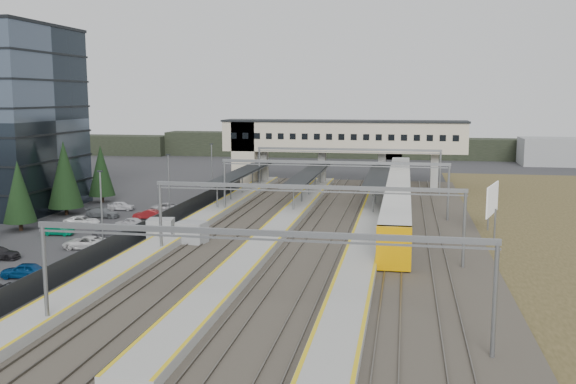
% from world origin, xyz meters
% --- Properties ---
extents(ground, '(220.00, 220.00, 0.00)m').
position_xyz_m(ground, '(0.00, 0.00, 0.00)').
color(ground, '#2B2B2D').
rests_on(ground, ground).
extents(car_park, '(10.54, 44.69, 1.29)m').
position_xyz_m(car_park, '(-13.09, -6.21, 0.60)').
color(car_park, silver).
rests_on(car_park, ground).
extents(lampposts, '(0.50, 53.25, 8.07)m').
position_xyz_m(lampposts, '(-8.00, 1.25, 4.34)').
color(lampposts, slate).
rests_on(lampposts, ground).
extents(fence, '(0.08, 90.00, 2.00)m').
position_xyz_m(fence, '(-6.50, 5.00, 1.00)').
color(fence, '#26282B').
rests_on(fence, ground).
extents(relay_cabin_near, '(3.16, 2.54, 2.38)m').
position_xyz_m(relay_cabin_near, '(-0.58, -3.11, 1.19)').
color(relay_cabin_near, gray).
rests_on(relay_cabin_near, ground).
extents(relay_cabin_far, '(2.93, 2.57, 2.40)m').
position_xyz_m(relay_cabin_far, '(-4.30, -2.28, 1.20)').
color(relay_cabin_far, gray).
rests_on(relay_cabin_far, ground).
extents(rail_corridor, '(34.00, 90.00, 0.92)m').
position_xyz_m(rail_corridor, '(9.34, 5.00, 0.29)').
color(rail_corridor, '#3E392F').
rests_on(rail_corridor, ground).
extents(canopies, '(23.10, 30.00, 3.28)m').
position_xyz_m(canopies, '(7.00, 27.00, 3.92)').
color(canopies, black).
rests_on(canopies, ground).
extents(footbridge, '(40.40, 6.40, 11.20)m').
position_xyz_m(footbridge, '(7.70, 42.00, 7.93)').
color(footbridge, beige).
rests_on(footbridge, ground).
extents(gantries, '(28.40, 62.28, 7.17)m').
position_xyz_m(gantries, '(12.00, 3.00, 6.00)').
color(gantries, slate).
rests_on(gantries, ground).
extents(train, '(3.04, 63.59, 3.83)m').
position_xyz_m(train, '(20.00, 20.76, 2.18)').
color(train, silver).
rests_on(train, ground).
extents(billboard, '(2.02, 6.37, 5.72)m').
position_xyz_m(billboard, '(30.18, 6.64, 3.88)').
color(billboard, slate).
rests_on(billboard, ground).
extents(treeline_far, '(170.00, 19.00, 7.00)m').
position_xyz_m(treeline_far, '(23.81, 92.28, 2.95)').
color(treeline_far, black).
rests_on(treeline_far, ground).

